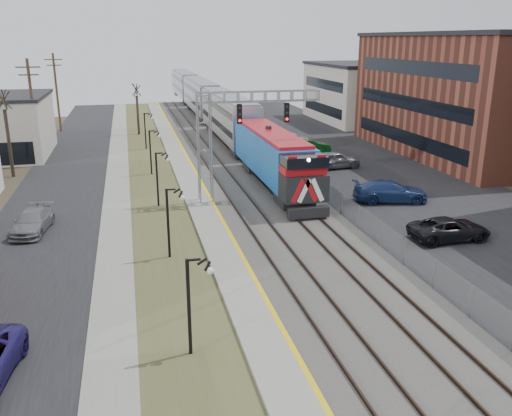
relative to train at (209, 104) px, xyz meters
name	(u,v)px	position (x,y,z in m)	size (l,w,h in m)	color
street_west	(61,188)	(-17.00, -31.46, -2.90)	(7.00, 120.00, 0.04)	black
sidewalk	(117,184)	(-12.50, -31.46, -2.88)	(2.00, 120.00, 0.08)	gray
grass_median	(154,182)	(-9.50, -31.46, -2.89)	(4.00, 120.00, 0.06)	#434927
platform	(189,179)	(-6.50, -31.46, -2.80)	(2.00, 120.00, 0.24)	gray
ballast_bed	(245,176)	(-1.50, -31.46, -2.82)	(8.00, 120.00, 0.20)	#595651
parking_lot	(371,170)	(10.50, -31.46, -2.90)	(16.00, 120.00, 0.04)	black
platform_edge	(199,177)	(-5.62, -31.46, -2.67)	(0.24, 120.00, 0.01)	gold
track_near	(223,176)	(-3.50, -31.46, -2.64)	(1.58, 120.00, 0.15)	#2D2119
track_far	(262,174)	(0.00, -31.46, -2.64)	(1.58, 120.00, 0.15)	#2D2119
train	(209,104)	(0.00, 0.00, 0.00)	(3.00, 85.85, 5.33)	#165FB5
signal_gantry	(228,128)	(-4.28, -38.47, 2.67)	(9.00, 1.07, 8.15)	gray
lampposts	(168,222)	(-9.50, -48.17, -0.92)	(0.14, 62.14, 4.00)	black
fence	(291,166)	(2.70, -31.46, -2.12)	(0.04, 120.00, 1.60)	gray
bare_trees	(48,147)	(-18.16, -27.55, -0.22)	(12.30, 42.30, 5.95)	#382D23
car_lot_c	(449,230)	(7.24, -49.56, -2.23)	(2.28, 4.94, 1.37)	black
car_lot_d	(390,192)	(7.46, -41.33, -2.12)	(2.23, 5.48, 1.59)	navy
car_lot_e	(335,160)	(7.44, -30.07, -2.10)	(1.93, 4.81, 1.64)	slate
car_lot_f	(308,147)	(7.20, -22.91, -2.15)	(1.64, 4.70, 1.55)	#0E4817
car_street_b	(32,222)	(-17.57, -42.25, -2.24)	(1.91, 4.71, 1.37)	slate
car_lot_g	(292,139)	(7.06, -17.62, -2.22)	(1.95, 4.81, 1.40)	gray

